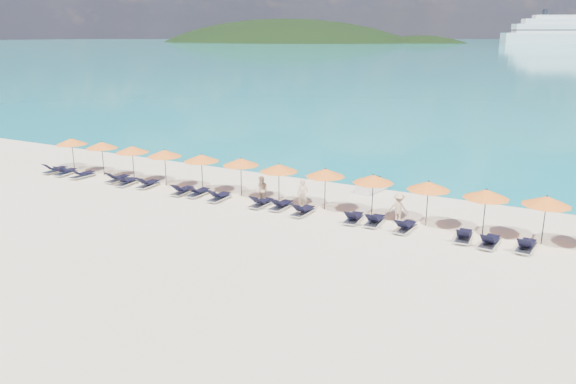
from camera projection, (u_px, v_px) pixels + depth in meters
The scene contains 37 objects.
ground at pixel (258, 231), 26.69m from camera, with size 1400.00×1400.00×0.00m, color beige.
headland_main at pixel (282, 77), 631.48m from camera, with size 374.00×242.00×126.50m.
headland_small at pixel (419, 78), 578.45m from camera, with size 162.00×126.00×85.50m.
jetski at pixel (372, 186), 33.36m from camera, with size 1.28×2.44×0.83m.
beachgoer_a at pixel (303, 195), 29.69m from camera, with size 0.61×0.40×1.66m, color tan.
beachgoer_b at pixel (262, 190), 30.71m from camera, with size 0.77×0.44×1.58m, color tan.
beachgoer_c at pixel (399, 208), 27.66m from camera, with size 0.99×0.46×1.54m, color tan.
umbrella_0 at pixel (72, 141), 38.07m from camera, with size 2.10×2.10×2.28m.
umbrella_1 at pixel (102, 145), 36.82m from camera, with size 2.10×2.10×2.28m.
umbrella_2 at pixel (132, 149), 35.45m from camera, with size 2.10×2.10×2.28m.
umbrella_3 at pixel (165, 153), 34.29m from camera, with size 2.10×2.10×2.28m.
umbrella_4 at pixel (201, 158), 33.00m from camera, with size 2.10×2.10×2.28m.
umbrella_5 at pixel (241, 162), 31.99m from camera, with size 2.10×2.10×2.28m.
umbrella_6 at pixel (279, 168), 30.56m from camera, with size 2.10×2.10×2.28m.
umbrella_7 at pixel (325, 173), 29.48m from camera, with size 2.10×2.10×2.28m.
umbrella_8 at pixel (373, 179), 28.23m from camera, with size 2.10×2.10×2.28m.
umbrella_9 at pixel (428, 186), 26.96m from camera, with size 2.10×2.10×2.28m.
umbrella_10 at pixel (486, 194), 25.58m from camera, with size 2.10×2.10×2.28m.
umbrella_11 at pixel (547, 201), 24.52m from camera, with size 2.10×2.10×2.28m.
lounger_0 at pixel (55, 170), 37.80m from camera, with size 0.69×1.73×0.66m.
lounger_1 at pixel (65, 172), 37.20m from camera, with size 0.79×1.75×0.66m.
lounger_2 at pixel (82, 175), 36.46m from camera, with size 0.79×1.75×0.66m.
lounger_3 at pixel (117, 179), 35.46m from camera, with size 0.69×1.72×0.66m.
lounger_4 at pixel (127, 182), 34.72m from camera, with size 0.78×1.75×0.66m.
lounger_5 at pixel (148, 184), 34.22m from camera, with size 0.75×1.74×0.66m.
lounger_6 at pixel (182, 191), 32.75m from camera, with size 0.69×1.73×0.66m.
lounger_7 at pixel (198, 192), 32.41m from camera, with size 0.64×1.71×0.66m.
lounger_8 at pixel (219, 197), 31.52m from camera, with size 0.65×1.71×0.66m.
lounger_9 at pixel (261, 203), 30.42m from camera, with size 0.71×1.73×0.66m.
lounger_10 at pixel (281, 205), 29.98m from camera, with size 0.70×1.73×0.66m.
lounger_11 at pixel (303, 211), 29.02m from camera, with size 0.69×1.72×0.66m.
lounger_12 at pixel (354, 218), 27.91m from camera, with size 0.77×1.75×0.66m.
lounger_13 at pixel (375, 220), 27.52m from camera, with size 0.69×1.73×0.66m.
lounger_14 at pixel (405, 227), 26.61m from camera, with size 0.77×1.75×0.66m.
lounger_15 at pixel (464, 236), 25.41m from camera, with size 0.74×1.74×0.66m.
lounger_16 at pixel (490, 241), 24.72m from camera, with size 0.74×1.74×0.66m.
lounger_17 at pixel (526, 246), 24.24m from camera, with size 0.77×1.75×0.66m.
Camera 1 is at (13.31, -21.41, 9.05)m, focal length 35.00 mm.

